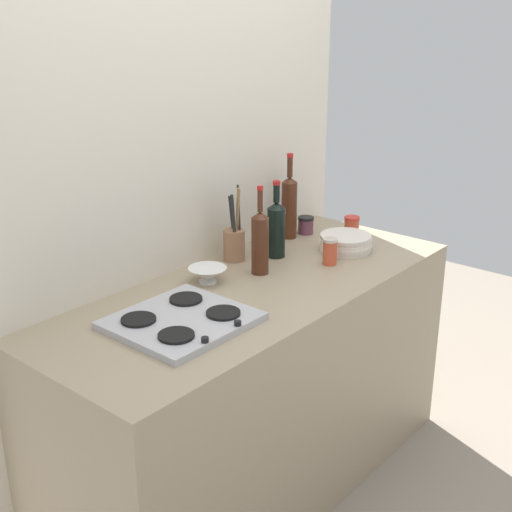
{
  "coord_description": "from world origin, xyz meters",
  "views": [
    {
      "loc": [
        -1.83,
        -1.54,
        1.9
      ],
      "look_at": [
        0.0,
        0.0,
        1.02
      ],
      "focal_mm": 47.97,
      "sensor_mm": 36.0,
      "label": 1
    }
  ],
  "objects_px": {
    "wine_bottle_leftmost": "(276,228)",
    "condiment_jar_front": "(306,225)",
    "stovetop_hob": "(182,320)",
    "utensil_crock": "(234,242)",
    "mixing_bowl": "(208,274)",
    "condiment_jar_rear": "(330,251)",
    "plate_stack": "(346,243)",
    "condiment_jar_spare": "(352,227)",
    "wine_bottle_mid_left": "(260,241)",
    "wine_bottle_mid_right": "(289,206)"
  },
  "relations": [
    {
      "from": "mixing_bowl",
      "to": "condiment_jar_spare",
      "type": "distance_m",
      "value": 0.83
    },
    {
      "from": "stovetop_hob",
      "to": "wine_bottle_mid_right",
      "type": "xyz_separation_m",
      "value": [
        0.95,
        0.28,
        0.14
      ]
    },
    {
      "from": "plate_stack",
      "to": "utensil_crock",
      "type": "bearing_deg",
      "value": 143.35
    },
    {
      "from": "wine_bottle_leftmost",
      "to": "condiment_jar_front",
      "type": "height_order",
      "value": "wine_bottle_leftmost"
    },
    {
      "from": "wine_bottle_mid_left",
      "to": "condiment_jar_front",
      "type": "bearing_deg",
      "value": 16.86
    },
    {
      "from": "mixing_bowl",
      "to": "condiment_jar_front",
      "type": "xyz_separation_m",
      "value": [
        0.73,
        0.07,
        0.01
      ]
    },
    {
      "from": "condiment_jar_spare",
      "to": "wine_bottle_leftmost",
      "type": "bearing_deg",
      "value": 165.8
    },
    {
      "from": "plate_stack",
      "to": "wine_bottle_mid_right",
      "type": "relative_size",
      "value": 0.58
    },
    {
      "from": "wine_bottle_leftmost",
      "to": "condiment_jar_rear",
      "type": "height_order",
      "value": "wine_bottle_leftmost"
    },
    {
      "from": "plate_stack",
      "to": "mixing_bowl",
      "type": "height_order",
      "value": "plate_stack"
    },
    {
      "from": "stovetop_hob",
      "to": "wine_bottle_mid_right",
      "type": "relative_size",
      "value": 1.12
    },
    {
      "from": "plate_stack",
      "to": "condiment_jar_spare",
      "type": "distance_m",
      "value": 0.19
    },
    {
      "from": "stovetop_hob",
      "to": "plate_stack",
      "type": "relative_size",
      "value": 1.92
    },
    {
      "from": "stovetop_hob",
      "to": "plate_stack",
      "type": "height_order",
      "value": "plate_stack"
    },
    {
      "from": "wine_bottle_leftmost",
      "to": "utensil_crock",
      "type": "bearing_deg",
      "value": 143.92
    },
    {
      "from": "mixing_bowl",
      "to": "stovetop_hob",
      "type": "bearing_deg",
      "value": -149.71
    },
    {
      "from": "wine_bottle_mid_right",
      "to": "condiment_jar_spare",
      "type": "height_order",
      "value": "wine_bottle_mid_right"
    },
    {
      "from": "plate_stack",
      "to": "wine_bottle_mid_left",
      "type": "height_order",
      "value": "wine_bottle_mid_left"
    },
    {
      "from": "wine_bottle_mid_right",
      "to": "condiment_jar_rear",
      "type": "height_order",
      "value": "wine_bottle_mid_right"
    },
    {
      "from": "wine_bottle_mid_right",
      "to": "condiment_jar_front",
      "type": "height_order",
      "value": "wine_bottle_mid_right"
    },
    {
      "from": "stovetop_hob",
      "to": "utensil_crock",
      "type": "bearing_deg",
      "value": 25.67
    },
    {
      "from": "stovetop_hob",
      "to": "condiment_jar_front",
      "type": "xyz_separation_m",
      "value": [
        1.04,
        0.26,
        0.03
      ]
    },
    {
      "from": "mixing_bowl",
      "to": "condiment_jar_front",
      "type": "relative_size",
      "value": 1.85
    },
    {
      "from": "plate_stack",
      "to": "wine_bottle_mid_right",
      "type": "xyz_separation_m",
      "value": [
        -0.01,
        0.3,
        0.11
      ]
    },
    {
      "from": "mixing_bowl",
      "to": "condiment_jar_front",
      "type": "bearing_deg",
      "value": 5.51
    },
    {
      "from": "wine_bottle_leftmost",
      "to": "condiment_jar_front",
      "type": "distance_m",
      "value": 0.35
    },
    {
      "from": "condiment_jar_rear",
      "to": "stovetop_hob",
      "type": "bearing_deg",
      "value": 175.78
    },
    {
      "from": "wine_bottle_mid_left",
      "to": "wine_bottle_mid_right",
      "type": "xyz_separation_m",
      "value": [
        0.43,
        0.18,
        0.02
      ]
    },
    {
      "from": "stovetop_hob",
      "to": "mixing_bowl",
      "type": "bearing_deg",
      "value": 30.29
    },
    {
      "from": "wine_bottle_mid_left",
      "to": "utensil_crock",
      "type": "height_order",
      "value": "wine_bottle_mid_left"
    },
    {
      "from": "stovetop_hob",
      "to": "utensil_crock",
      "type": "height_order",
      "value": "utensil_crock"
    },
    {
      "from": "condiment_jar_spare",
      "to": "utensil_crock",
      "type": "bearing_deg",
      "value": 159.44
    },
    {
      "from": "wine_bottle_mid_right",
      "to": "mixing_bowl",
      "type": "relative_size",
      "value": 2.61
    },
    {
      "from": "condiment_jar_front",
      "to": "plate_stack",
      "type": "bearing_deg",
      "value": -106.59
    },
    {
      "from": "wine_bottle_mid_right",
      "to": "wine_bottle_leftmost",
      "type": "bearing_deg",
      "value": -154.43
    },
    {
      "from": "condiment_jar_front",
      "to": "condiment_jar_rear",
      "type": "bearing_deg",
      "value": -129.77
    },
    {
      "from": "plate_stack",
      "to": "mixing_bowl",
      "type": "xyz_separation_m",
      "value": [
        -0.65,
        0.2,
        -0.0
      ]
    },
    {
      "from": "plate_stack",
      "to": "wine_bottle_mid_right",
      "type": "bearing_deg",
      "value": 92.59
    },
    {
      "from": "wine_bottle_mid_left",
      "to": "condiment_jar_rear",
      "type": "height_order",
      "value": "wine_bottle_mid_left"
    },
    {
      "from": "utensil_crock",
      "to": "condiment_jar_spare",
      "type": "xyz_separation_m",
      "value": [
        0.56,
        -0.21,
        -0.03
      ]
    },
    {
      "from": "stovetop_hob",
      "to": "utensil_crock",
      "type": "xyz_separation_m",
      "value": [
        0.57,
        0.27,
        0.06
      ]
    },
    {
      "from": "wine_bottle_leftmost",
      "to": "condiment_jar_spare",
      "type": "xyz_separation_m",
      "value": [
        0.42,
        -0.11,
        -0.08
      ]
    },
    {
      "from": "wine_bottle_leftmost",
      "to": "utensil_crock",
      "type": "height_order",
      "value": "wine_bottle_leftmost"
    },
    {
      "from": "wine_bottle_mid_right",
      "to": "condiment_jar_spare",
      "type": "relative_size",
      "value": 3.95
    },
    {
      "from": "mixing_bowl",
      "to": "condiment_jar_rear",
      "type": "bearing_deg",
      "value": -27.44
    },
    {
      "from": "wine_bottle_leftmost",
      "to": "wine_bottle_mid_right",
      "type": "relative_size",
      "value": 0.84
    },
    {
      "from": "wine_bottle_leftmost",
      "to": "condiment_jar_spare",
      "type": "distance_m",
      "value": 0.44
    },
    {
      "from": "condiment_jar_front",
      "to": "condiment_jar_spare",
      "type": "bearing_deg",
      "value": -65.33
    },
    {
      "from": "wine_bottle_mid_right",
      "to": "plate_stack",
      "type": "bearing_deg",
      "value": -87.41
    },
    {
      "from": "wine_bottle_leftmost",
      "to": "condiment_jar_rear",
      "type": "distance_m",
      "value": 0.25
    }
  ]
}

